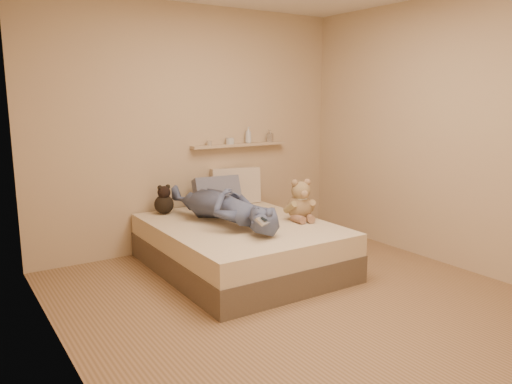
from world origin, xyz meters
TOP-DOWN VIEW (x-y plane):
  - room at (0.00, 0.00)m, footprint 3.80×3.80m
  - bed at (0.00, 0.93)m, footprint 1.50×1.90m
  - game_console at (-0.11, 0.33)m, footprint 0.21×0.15m
  - teddy_bear at (0.56, 0.72)m, footprint 0.33×0.34m
  - dark_plush at (-0.45, 1.69)m, footprint 0.20×0.20m
  - pillow_cream at (0.44, 1.76)m, footprint 0.58×0.32m
  - pillow_grey at (0.13, 1.62)m, footprint 0.52×0.31m
  - person at (-0.13, 1.02)m, footprint 0.65×1.51m
  - wall_shelf at (0.55, 1.84)m, footprint 1.20×0.12m
  - shelf_bottles at (0.65, 1.84)m, footprint 0.89×0.10m

SIDE VIEW (x-z plane):
  - bed at x=0.00m, z-range 0.00..0.45m
  - dark_plush at x=-0.45m, z-range 0.43..0.74m
  - teddy_bear at x=0.56m, z-range 0.41..0.83m
  - pillow_grey at x=0.13m, z-range 0.44..0.80m
  - game_console at x=-0.11m, z-range 0.59..0.66m
  - person at x=-0.13m, z-range 0.45..0.80m
  - pillow_cream at x=0.44m, z-range 0.44..0.86m
  - wall_shelf at x=0.55m, z-range 1.09..1.11m
  - shelf_bottles at x=0.65m, z-range 1.09..1.28m
  - room at x=0.00m, z-range -0.60..3.20m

